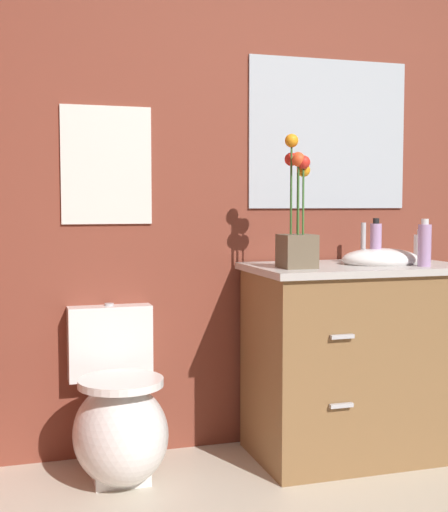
% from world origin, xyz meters
% --- Properties ---
extents(wall_back, '(4.74, 0.05, 2.50)m').
position_xyz_m(wall_back, '(0.20, 1.67, 1.25)').
color(wall_back, brown).
rests_on(wall_back, ground_plane).
extents(toilet, '(0.38, 0.59, 0.69)m').
position_xyz_m(toilet, '(-0.90, 1.37, 0.24)').
color(toilet, white).
rests_on(toilet, ground_plane).
extents(vanity_cabinet, '(0.94, 0.56, 1.03)m').
position_xyz_m(vanity_cabinet, '(0.16, 1.35, 0.44)').
color(vanity_cabinet, brown).
rests_on(vanity_cabinet, ground_plane).
extents(flower_vase, '(0.14, 0.14, 0.55)m').
position_xyz_m(flower_vase, '(-0.16, 1.27, 1.03)').
color(flower_vase, brown).
rests_on(flower_vase, vanity_cabinet).
extents(soap_bottle, '(0.07, 0.07, 0.15)m').
position_xyz_m(soap_bottle, '(0.52, 1.41, 0.92)').
color(soap_bottle, white).
rests_on(soap_bottle, vanity_cabinet).
extents(lotion_bottle, '(0.06, 0.06, 0.20)m').
position_xyz_m(lotion_bottle, '(0.39, 1.18, 0.95)').
color(lotion_bottle, '#B28CBF').
rests_on(lotion_bottle, vanity_cabinet).
extents(hand_wash_bottle, '(0.05, 0.05, 0.20)m').
position_xyz_m(hand_wash_bottle, '(0.25, 1.34, 0.95)').
color(hand_wash_bottle, '#B28CBF').
rests_on(hand_wash_bottle, vanity_cabinet).
extents(wall_poster, '(0.39, 0.01, 0.51)m').
position_xyz_m(wall_poster, '(-0.90, 1.64, 1.29)').
color(wall_poster, silver).
extents(wall_mirror, '(0.80, 0.01, 0.70)m').
position_xyz_m(wall_mirror, '(0.15, 1.64, 1.45)').
color(wall_mirror, '#B2BCC6').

